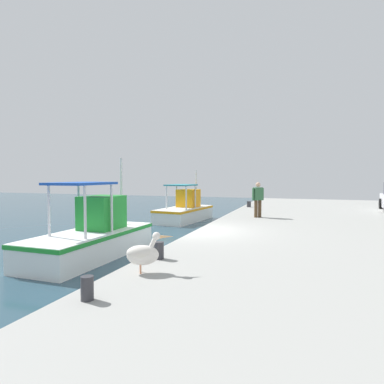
% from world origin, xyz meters
% --- Properties ---
extents(quay_pier, '(36.00, 10.00, 0.80)m').
position_xyz_m(quay_pier, '(0.00, -5.00, 0.40)').
color(quay_pier, '#9E9E99').
rests_on(quay_pier, ground).
extents(fishing_boat_second, '(5.20, 2.08, 3.44)m').
position_xyz_m(fishing_boat_second, '(-1.74, 3.12, 0.69)').
color(fishing_boat_second, white).
rests_on(fishing_boat_second, ground).
extents(fishing_boat_third, '(4.78, 2.43, 3.12)m').
position_xyz_m(fishing_boat_third, '(7.61, 3.17, 0.64)').
color(fishing_boat_third, white).
rests_on(fishing_boat_third, ground).
extents(pelican, '(0.65, 0.93, 0.82)m').
position_xyz_m(pelican, '(-5.32, -0.61, 1.20)').
color(pelican, tan).
rests_on(pelican, quay_pier).
extents(fisherman_standing, '(0.43, 0.50, 1.65)m').
position_xyz_m(fisherman_standing, '(4.40, -1.64, 1.70)').
color(fisherman_standing, '#4C3823').
rests_on(fisherman_standing, quay_pier).
extents(mooring_bollard_nearest, '(0.20, 0.20, 0.38)m').
position_xyz_m(mooring_bollard_nearest, '(-6.90, -0.45, 0.99)').
color(mooring_bollard_nearest, '#333338').
rests_on(mooring_bollard_nearest, quay_pier).
extents(mooring_bollard_second, '(0.23, 0.23, 0.40)m').
position_xyz_m(mooring_bollard_second, '(-4.19, -0.45, 1.00)').
color(mooring_bollard_second, '#333338').
rests_on(mooring_bollard_second, quay_pier).
extents(mooring_bollard_third, '(0.26, 0.26, 0.36)m').
position_xyz_m(mooring_bollard_third, '(9.35, -0.45, 0.98)').
color(mooring_bollard_third, '#333338').
rests_on(mooring_bollard_third, quay_pier).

